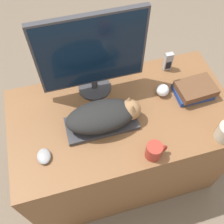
% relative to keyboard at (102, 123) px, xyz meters
% --- Properties ---
extents(ground_plane, '(12.00, 12.00, 0.00)m').
position_rel_keyboard_xyz_m(ground_plane, '(0.13, -0.30, -0.78)').
color(ground_plane, '#6B5B4C').
extents(desk, '(1.25, 0.68, 0.77)m').
position_rel_keyboard_xyz_m(desk, '(0.13, 0.04, -0.40)').
color(desk, brown).
rests_on(desk, ground_plane).
extents(keyboard, '(0.38, 0.17, 0.02)m').
position_rel_keyboard_xyz_m(keyboard, '(0.00, 0.00, 0.00)').
color(keyboard, '#2D2D33').
rests_on(keyboard, desk).
extents(cat, '(0.40, 0.19, 0.13)m').
position_rel_keyboard_xyz_m(cat, '(0.02, -0.00, 0.07)').
color(cat, black).
rests_on(cat, keyboard).
extents(monitor, '(0.57, 0.19, 0.51)m').
position_rel_keyboard_xyz_m(monitor, '(0.02, 0.25, 0.26)').
color(monitor, '#333338').
rests_on(monitor, desk).
extents(computer_mouse, '(0.07, 0.09, 0.03)m').
position_rel_keyboard_xyz_m(computer_mouse, '(-0.32, -0.11, 0.00)').
color(computer_mouse, gray).
rests_on(computer_mouse, desk).
extents(coffee_mug, '(0.11, 0.08, 0.09)m').
position_rel_keyboard_xyz_m(coffee_mug, '(0.20, -0.24, 0.03)').
color(coffee_mug, '#9E2D23').
rests_on(coffee_mug, desk).
extents(baseball, '(0.07, 0.07, 0.07)m').
position_rel_keyboard_xyz_m(baseball, '(0.39, 0.11, 0.02)').
color(baseball, silver).
rests_on(baseball, desk).
extents(phone, '(0.05, 0.03, 0.12)m').
position_rel_keyboard_xyz_m(phone, '(0.49, 0.29, 0.05)').
color(phone, '#99999E').
rests_on(phone, desk).
extents(book_stack, '(0.22, 0.17, 0.07)m').
position_rel_keyboard_xyz_m(book_stack, '(0.56, 0.06, 0.03)').
color(book_stack, navy).
rests_on(book_stack, desk).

